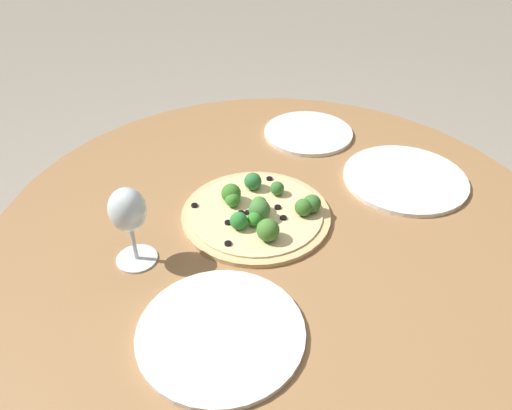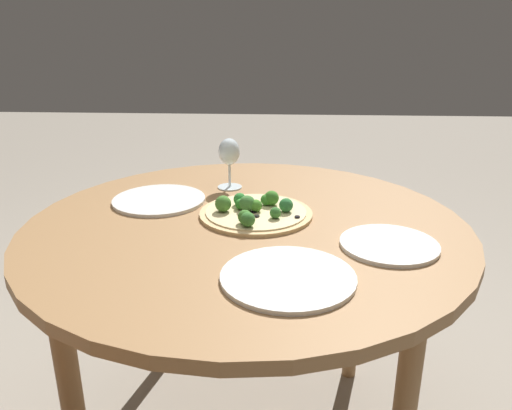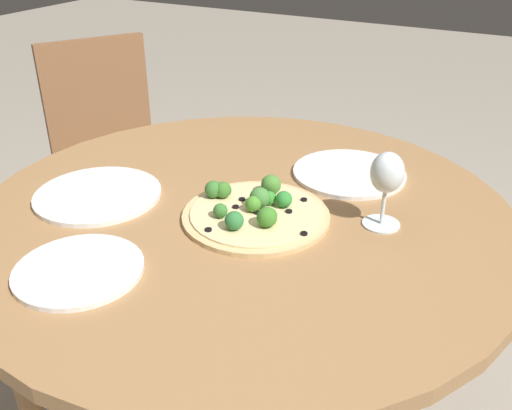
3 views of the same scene
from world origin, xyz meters
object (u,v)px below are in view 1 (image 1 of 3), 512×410
at_px(pizza, 258,212).
at_px(plate_near, 308,133).
at_px(wine_glass, 128,213).
at_px(plate_side, 405,178).
at_px(plate_far, 221,332).

relative_size(pizza, plate_near, 1.33).
xyz_separation_m(wine_glass, plate_side, (0.18, -0.59, -0.10)).
bearing_deg(pizza, plate_side, -76.11).
bearing_deg(wine_glass, plate_side, -73.11).
bearing_deg(plate_side, pizza, 103.89).
height_order(pizza, plate_near, pizza).
bearing_deg(plate_near, plate_side, -144.27).
relative_size(wine_glass, plate_far, 0.59).
distance_m(pizza, plate_side, 0.36).
bearing_deg(plate_side, plate_far, 129.59).
distance_m(pizza, wine_glass, 0.27).
relative_size(plate_near, plate_far, 0.85).
bearing_deg(plate_far, pizza, -19.39).
height_order(wine_glass, plate_side, wine_glass).
xyz_separation_m(wine_glass, plate_near, (0.42, -0.42, -0.10)).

